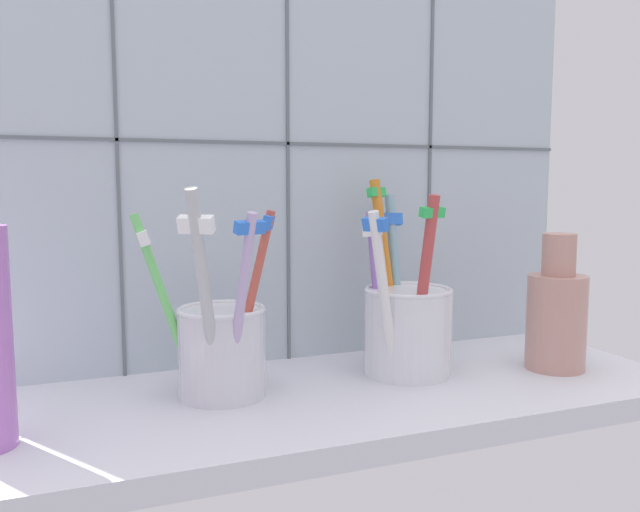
# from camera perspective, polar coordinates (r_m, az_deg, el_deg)

# --- Properties ---
(counter_slab) EXTENTS (0.64, 0.22, 0.02)m
(counter_slab) POSITION_cam_1_polar(r_m,az_deg,el_deg) (0.57, 0.84, -12.85)
(counter_slab) COLOR silver
(counter_slab) RESTS_ON ground
(tile_wall_back) EXTENTS (0.64, 0.02, 0.45)m
(tile_wall_back) POSITION_cam_1_polar(r_m,az_deg,el_deg) (0.65, -3.18, 8.95)
(tile_wall_back) COLOR #B2C1CC
(tile_wall_back) RESTS_ON ground
(toothbrush_cup_left) EXTENTS (0.11, 0.10, 0.18)m
(toothbrush_cup_left) POSITION_cam_1_polar(r_m,az_deg,el_deg) (0.54, -8.77, -7.75)
(toothbrush_cup_left) COLOR silver
(toothbrush_cup_left) RESTS_ON counter_slab
(toothbrush_cup_right) EXTENTS (0.10, 0.11, 0.18)m
(toothbrush_cup_right) POSITION_cam_1_polar(r_m,az_deg,el_deg) (0.61, 7.63, -5.88)
(toothbrush_cup_right) COLOR silver
(toothbrush_cup_right) RESTS_ON counter_slab
(ceramic_vase) EXTENTS (0.06, 0.06, 0.13)m
(ceramic_vase) POSITION_cam_1_polar(r_m,az_deg,el_deg) (0.65, 20.27, -4.87)
(ceramic_vase) COLOR tan
(ceramic_vase) RESTS_ON counter_slab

